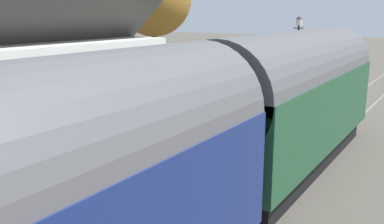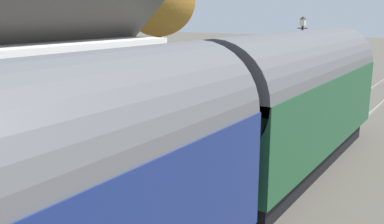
% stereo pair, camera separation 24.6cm
% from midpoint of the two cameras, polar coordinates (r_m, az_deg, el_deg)
% --- Properties ---
extents(ground_plane, '(160.00, 160.00, 0.00)m').
position_cam_midpoint_polar(ground_plane, '(15.88, 10.76, -4.99)').
color(ground_plane, '#4C473F').
extents(platform, '(32.00, 6.17, 0.89)m').
position_cam_midpoint_polar(platform, '(17.58, -1.63, -1.48)').
color(platform, gray).
rests_on(platform, ground).
extents(platform_edge_coping, '(32.00, 0.36, 0.02)m').
position_cam_midpoint_polar(platform_edge_coping, '(16.07, 6.99, -1.29)').
color(platform_edge_coping, beige).
rests_on(platform_edge_coping, platform).
extents(rail_near, '(52.00, 0.08, 0.14)m').
position_cam_midpoint_polar(rail_near, '(15.38, 16.40, -5.63)').
color(rail_near, gray).
rests_on(rail_near, ground).
extents(rail_far, '(52.00, 0.08, 0.14)m').
position_cam_midpoint_polar(rail_far, '(15.80, 11.37, -4.85)').
color(rail_far, gray).
rests_on(rail_far, ground).
extents(station_building, '(8.29, 3.71, 5.99)m').
position_cam_midpoint_polar(station_building, '(13.93, -19.34, 2.97)').
color(station_building, white).
rests_on(station_building, platform).
extents(bench_platform_end, '(1.40, 0.43, 0.88)m').
position_cam_midpoint_polar(bench_platform_end, '(19.65, 5.50, 2.77)').
color(bench_platform_end, '#26727F').
rests_on(bench_platform_end, platform).
extents(bench_mid_platform, '(1.41, 0.47, 0.88)m').
position_cam_midpoint_polar(bench_mid_platform, '(17.40, 1.27, 1.49)').
color(bench_mid_platform, '#26727F').
rests_on(bench_mid_platform, platform).
extents(bench_near_building, '(1.41, 0.48, 0.88)m').
position_cam_midpoint_polar(bench_near_building, '(24.49, 10.74, 4.63)').
color(bench_near_building, '#26727F').
rests_on(bench_near_building, platform).
extents(planter_edge_far, '(0.80, 0.32, 0.66)m').
position_cam_midpoint_polar(planter_edge_far, '(24.86, 7.80, 4.48)').
color(planter_edge_far, '#9E5138').
rests_on(planter_edge_far, platform).
extents(planter_bench_left, '(0.48, 0.48, 0.78)m').
position_cam_midpoint_polar(planter_bench_left, '(24.52, 3.76, 4.72)').
color(planter_bench_left, '#9E5138').
rests_on(planter_bench_left, platform).
extents(planter_by_door, '(0.45, 0.45, 0.72)m').
position_cam_midpoint_polar(planter_by_door, '(25.13, 9.86, 4.67)').
color(planter_by_door, gray).
rests_on(planter_by_door, platform).
extents(planter_bench_right, '(1.08, 0.32, 0.62)m').
position_cam_midpoint_polar(planter_bench_right, '(23.89, 6.88, 4.12)').
color(planter_bench_right, teal).
rests_on(planter_bench_right, platform).
extents(planter_corner_building, '(0.62, 0.62, 0.76)m').
position_cam_midpoint_polar(planter_corner_building, '(24.40, 9.31, 4.53)').
color(planter_corner_building, teal).
rests_on(planter_corner_building, platform).
extents(planter_edge_near, '(0.50, 0.50, 0.88)m').
position_cam_midpoint_polar(planter_edge_near, '(24.73, 14.13, 4.52)').
color(planter_edge_near, teal).
rests_on(planter_edge_near, platform).
extents(planter_under_sign, '(0.54, 0.54, 0.81)m').
position_cam_midpoint_polar(planter_under_sign, '(25.14, 5.16, 4.91)').
color(planter_under_sign, teal).
rests_on(planter_under_sign, platform).
extents(lamp_post_platform, '(0.32, 0.50, 3.81)m').
position_cam_midpoint_polar(lamp_post_platform, '(22.35, 13.61, 9.32)').
color(lamp_post_platform, black).
rests_on(lamp_post_platform, platform).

